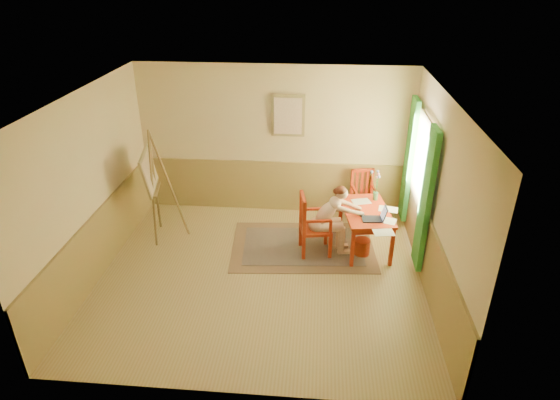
# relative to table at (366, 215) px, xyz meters

# --- Properties ---
(room) EXTENTS (5.04, 4.54, 2.84)m
(room) POSITION_rel_table_xyz_m (-1.64, -0.96, 0.77)
(room) COLOR tan
(room) RESTS_ON ground
(wainscot) EXTENTS (5.00, 4.50, 1.00)m
(wainscot) POSITION_rel_table_xyz_m (-1.64, -0.16, -0.13)
(wainscot) COLOR #97814B
(wainscot) RESTS_ON room
(window) EXTENTS (0.12, 2.01, 2.20)m
(window) POSITION_rel_table_xyz_m (0.78, 0.14, 0.71)
(window) COLOR white
(window) RESTS_ON room
(wall_portrait) EXTENTS (0.60, 0.05, 0.76)m
(wall_portrait) POSITION_rel_table_xyz_m (-1.39, 1.24, 1.27)
(wall_portrait) COLOR olive
(wall_portrait) RESTS_ON room
(rug) EXTENTS (2.51, 1.78, 0.02)m
(rug) POSITION_rel_table_xyz_m (-1.03, -0.07, -0.62)
(rug) COLOR #8C7251
(rug) RESTS_ON room
(table) EXTENTS (0.88, 1.29, 0.72)m
(table) POSITION_rel_table_xyz_m (0.00, 0.00, 0.00)
(table) COLOR #AF2F0F
(table) RESTS_ON room
(chair_left) EXTENTS (0.56, 0.54, 1.06)m
(chair_left) POSITION_rel_table_xyz_m (-0.88, -0.23, -0.10)
(chair_left) COLOR #AF2F0F
(chair_left) RESTS_ON room
(chair_back) EXTENTS (0.50, 0.51, 0.97)m
(chair_back) POSITION_rel_table_xyz_m (0.03, 0.99, -0.15)
(chair_back) COLOR #AF2F0F
(chair_back) RESTS_ON room
(figure) EXTENTS (0.92, 0.47, 1.21)m
(figure) POSITION_rel_table_xyz_m (-0.58, -0.19, 0.04)
(figure) COLOR beige
(figure) RESTS_ON room
(laptop) EXTENTS (0.39, 0.25, 0.23)m
(laptop) POSITION_rel_table_xyz_m (0.12, -0.31, 0.14)
(laptop) COLOR #1E2338
(laptop) RESTS_ON table
(papers) EXTENTS (0.78, 1.29, 0.00)m
(papers) POSITION_rel_table_xyz_m (0.19, -0.17, 0.09)
(papers) COLOR white
(papers) RESTS_ON table
(vase) EXTENTS (0.19, 0.28, 0.53)m
(vase) POSITION_rel_table_xyz_m (0.17, 0.40, 0.33)
(vase) COLOR #3F724C
(vase) RESTS_ON table
(wastebasket) EXTENTS (0.29, 0.29, 0.28)m
(wastebasket) POSITION_rel_table_xyz_m (-0.04, -0.22, -0.49)
(wastebasket) COLOR #C5421C
(wastebasket) RESTS_ON room
(easel) EXTENTS (0.73, 0.88, 1.97)m
(easel) POSITION_rel_table_xyz_m (-3.58, 0.08, 0.54)
(easel) COLOR brown
(easel) RESTS_ON room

